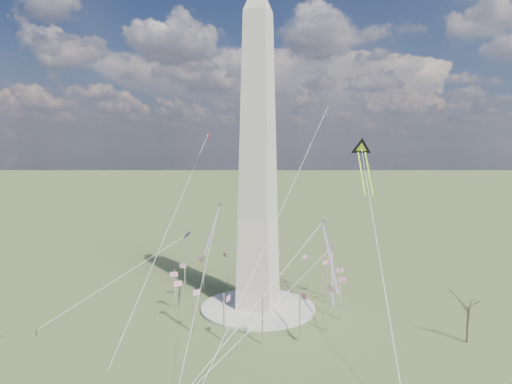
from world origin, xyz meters
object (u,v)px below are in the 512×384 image
(person_west, at_px, (37,332))
(kite_delta_black, at_px, (362,151))
(washington_monument, at_px, (258,157))
(tree_near, at_px, (468,306))

(person_west, bearing_deg, kite_delta_black, -105.24)
(washington_monument, bearing_deg, kite_delta_black, 27.00)
(tree_near, xyz_separation_m, kite_delta_black, (-30.55, 19.21, 39.77))
(person_west, bearing_deg, tree_near, -122.08)
(tree_near, xyz_separation_m, person_west, (-109.07, -35.58, -9.08))
(washington_monument, relative_size, person_west, 60.95)
(tree_near, bearing_deg, kite_delta_black, 147.84)
(tree_near, bearing_deg, person_west, -161.93)
(person_west, bearing_deg, washington_monument, -101.16)
(washington_monument, bearing_deg, person_west, -141.01)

